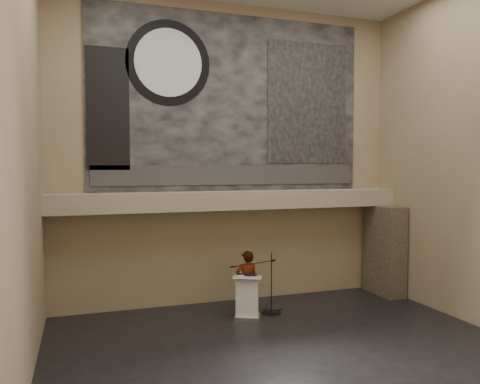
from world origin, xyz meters
name	(u,v)px	position (x,y,z in m)	size (l,w,h in m)	color
floor	(289,351)	(0.00, 0.00, 0.00)	(10.00, 10.00, 0.00)	black
wall_back	(231,154)	(0.00, 4.00, 4.25)	(10.00, 0.02, 8.50)	#8C7859
wall_front	(425,137)	(0.00, -4.00, 4.25)	(10.00, 0.02, 8.50)	#8C7859
wall_left	(25,145)	(-5.00, 0.00, 4.25)	(0.02, 8.00, 8.50)	#8C7859
wall_right	(479,152)	(5.00, 0.00, 4.25)	(0.02, 8.00, 8.50)	#8C7859
soffit	(235,200)	(0.00, 3.60, 2.95)	(10.00, 0.80, 0.50)	gray
sprinkler_left	(180,212)	(-1.60, 3.55, 2.67)	(0.04, 0.04, 0.06)	#B2893D
sprinkler_right	(297,208)	(1.90, 3.55, 2.67)	(0.04, 0.04, 0.06)	#B2893D
banner	(231,103)	(0.00, 3.97, 5.70)	(8.00, 0.05, 5.00)	black
banner_text_strip	(232,175)	(0.00, 3.93, 3.65)	(7.76, 0.02, 0.55)	#2C2C2C
banner_clock_rim	(168,63)	(-1.80, 3.93, 6.70)	(2.30, 2.30, 0.02)	black
banner_clock_face	(169,63)	(-1.80, 3.91, 6.70)	(1.84, 1.84, 0.02)	silver
banner_building_print	(308,103)	(2.40, 3.93, 5.80)	(2.60, 0.02, 3.60)	black
banner_brick_print	(108,109)	(-3.40, 3.93, 5.40)	(1.10, 0.02, 3.20)	black
stone_pier	(385,250)	(4.65, 3.15, 1.35)	(0.60, 1.40, 2.70)	#3F3426
lectern	(247,297)	(-0.11, 2.29, 0.55)	(0.87, 0.76, 1.14)	silver
binder	(250,275)	(-0.03, 2.30, 1.12)	(0.27, 0.22, 0.04)	black
papers	(242,277)	(-0.28, 2.26, 1.10)	(0.20, 0.28, 0.01)	white
speaker_person	(247,282)	(0.03, 2.71, 0.84)	(0.61, 0.40, 1.67)	silver
mic_stand	(270,304)	(0.60, 2.50, 0.24)	(1.53, 0.67, 1.62)	black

